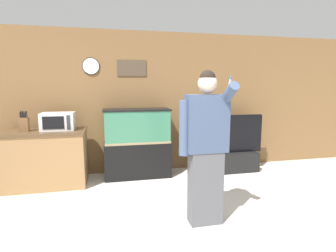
{
  "coord_description": "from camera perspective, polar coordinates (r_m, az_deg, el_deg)",
  "views": [
    {
      "loc": [
        -0.38,
        -2.14,
        1.6
      ],
      "look_at": [
        0.4,
        1.45,
        1.05
      ],
      "focal_mm": 28.0,
      "sensor_mm": 36.0,
      "label": 1
    }
  ],
  "objects": [
    {
      "name": "knife_block",
      "position": [
        4.63,
        -28.84,
        0.38
      ],
      "size": [
        0.13,
        0.1,
        0.32
      ],
      "color": "brown",
      "rests_on": "counter_island"
    },
    {
      "name": "counter_island",
      "position": [
        4.67,
        -25.1,
        -6.45
      ],
      "size": [
        1.28,
        0.65,
        0.91
      ],
      "color": "olive",
      "rests_on": "ground_plane"
    },
    {
      "name": "wall_back_paneled",
      "position": [
        4.92,
        -7.93,
        4.98
      ],
      "size": [
        10.0,
        0.08,
        2.6
      ],
      "color": "brown",
      "rests_on": "ground_plane"
    },
    {
      "name": "microwave",
      "position": [
        4.56,
        -22.8,
        0.96
      ],
      "size": [
        0.5,
        0.35,
        0.28
      ],
      "color": "silver",
      "rests_on": "counter_island"
    },
    {
      "name": "tv_on_stand",
      "position": [
        5.11,
        12.24,
        -6.24
      ],
      "size": [
        1.5,
        0.4,
        1.08
      ],
      "color": "black",
      "rests_on": "ground_plane"
    },
    {
      "name": "person_standing",
      "position": [
        3.03,
        8.15,
        -4.36
      ],
      "size": [
        0.56,
        0.42,
        1.78
      ],
      "color": "#515156",
      "rests_on": "ground_plane"
    },
    {
      "name": "aquarium_on_stand",
      "position": [
        4.69,
        -6.68,
        -3.73
      ],
      "size": [
        1.16,
        0.47,
        1.22
      ],
      "color": "black",
      "rests_on": "ground_plane"
    }
  ]
}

